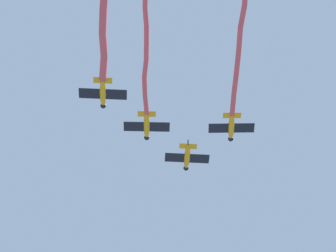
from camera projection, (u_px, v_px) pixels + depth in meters
name	position (u px, v px, depth m)	size (l,w,h in m)	color
airplane_lead	(187.00, 157.00, 85.62)	(4.96, 6.56, 1.62)	orange
airplane_left_wing	(147.00, 126.00, 82.45)	(4.93, 6.54, 1.62)	orange
smoke_trail_left_wing	(146.00, 45.00, 76.84)	(19.37, 2.90, 3.81)	#DB4C4C
airplane_right_wing	(231.00, 127.00, 82.94)	(4.90, 6.52, 1.62)	orange
smoke_trail_right_wing	(242.00, 32.00, 76.09)	(23.47, 5.50, 3.41)	#DB4C4C
airplane_slot	(103.00, 93.00, 79.03)	(4.96, 6.55, 1.62)	orange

